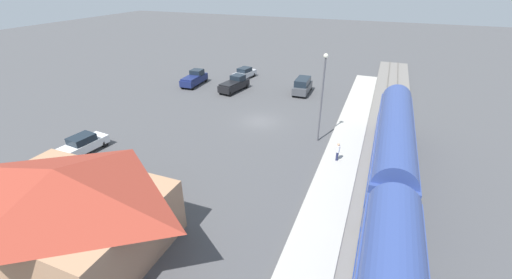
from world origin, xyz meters
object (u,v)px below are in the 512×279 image
(sedan_silver, at_px, (245,73))
(light_pole_near_platform, at_px, (323,89))
(station_building, at_px, (65,207))
(sedan_white, at_px, (83,144))
(suv_charcoal, at_px, (302,86))
(pickup_black, at_px, (234,84))
(pickup_navy, at_px, (194,78))
(pedestrian_on_platform, at_px, (338,151))

(sedan_silver, bearing_deg, light_pole_near_platform, 131.90)
(station_building, bearing_deg, sedan_white, -44.85)
(station_building, height_order, sedan_silver, station_building)
(station_building, bearing_deg, suv_charcoal, -100.18)
(sedan_silver, bearing_deg, sedan_white, 81.30)
(station_building, relative_size, sedan_white, 2.59)
(pickup_black, bearing_deg, sedan_white, 75.84)
(suv_charcoal, bearing_deg, light_pole_near_platform, 110.64)
(sedan_silver, height_order, pickup_black, pickup_black)
(sedan_white, xyz_separation_m, suv_charcoal, (-15.01, -24.48, 0.27))
(sedan_silver, relative_size, pickup_black, 0.84)
(sedan_silver, xyz_separation_m, pickup_navy, (5.72, 6.11, 0.15))
(pedestrian_on_platform, bearing_deg, pickup_black, -41.19)
(station_building, distance_m, pickup_navy, 32.94)
(sedan_white, height_order, suv_charcoal, suv_charcoal)
(pickup_navy, bearing_deg, pedestrian_on_platform, 147.51)
(pedestrian_on_platform, bearing_deg, sedan_silver, -49.43)
(pickup_navy, distance_m, light_pole_near_platform, 24.89)
(pickup_black, bearing_deg, pedestrian_on_platform, 138.81)
(sedan_white, relative_size, pickup_black, 0.83)
(pedestrian_on_platform, relative_size, pickup_navy, 0.31)
(pickup_navy, bearing_deg, sedan_silver, -133.11)
(light_pole_near_platform, bearing_deg, station_building, 60.30)
(sedan_white, distance_m, pickup_black, 22.63)
(sedan_white, xyz_separation_m, pickup_black, (-5.54, -21.94, 0.15))
(suv_charcoal, xyz_separation_m, pickup_navy, (16.39, 2.23, -0.12))
(station_building, distance_m, sedan_silver, 37.66)
(pedestrian_on_platform, relative_size, sedan_white, 0.37)
(pickup_black, xyz_separation_m, pickup_navy, (6.92, -0.31, 0.00))
(pedestrian_on_platform, height_order, sedan_silver, pedestrian_on_platform)
(sedan_white, bearing_deg, pickup_black, -104.16)
(sedan_white, bearing_deg, sedan_silver, -98.70)
(pickup_black, distance_m, light_pole_near_platform, 19.01)
(sedan_silver, height_order, light_pole_near_platform, light_pole_near_platform)
(pickup_navy, height_order, light_pole_near_platform, light_pole_near_platform)
(sedan_white, height_order, sedan_silver, same)
(sedan_white, relative_size, sedan_silver, 0.98)
(pedestrian_on_platform, height_order, pickup_black, pickup_black)
(pedestrian_on_platform, relative_size, sedan_silver, 0.36)
(pedestrian_on_platform, xyz_separation_m, sedan_silver, (18.36, -21.44, -0.40))
(suv_charcoal, distance_m, pickup_black, 9.81)
(station_building, bearing_deg, sedan_silver, -82.88)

